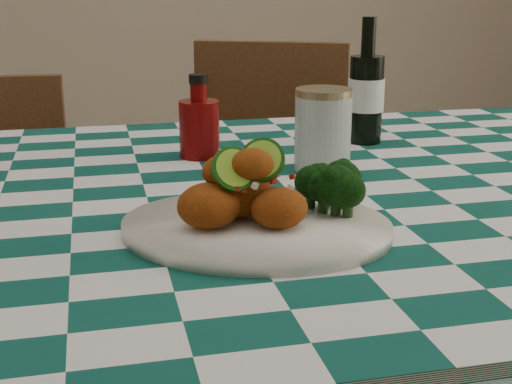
{
  "coord_description": "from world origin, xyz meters",
  "views": [
    {
      "loc": [
        -0.17,
        -0.98,
        1.09
      ],
      "look_at": [
        0.01,
        -0.19,
        0.84
      ],
      "focal_mm": 50.0,
      "sensor_mm": 36.0,
      "label": 1
    }
  ],
  "objects": [
    {
      "name": "plate",
      "position": [
        0.01,
        -0.19,
        0.8
      ],
      "size": [
        0.4,
        0.35,
        0.02
      ],
      "primitive_type": null,
      "rotation": [
        0.0,
        0.0,
        -0.35
      ],
      "color": "white",
      "rests_on": "dining_table"
    },
    {
      "name": "fried_chicken_pile",
      "position": [
        0.01,
        -0.19,
        0.85
      ],
      "size": [
        0.14,
        0.1,
        0.09
      ],
      "primitive_type": null,
      "color": "#8D3A0D",
      "rests_on": "plate"
    },
    {
      "name": "broccoli_side",
      "position": [
        0.11,
        -0.17,
        0.84
      ],
      "size": [
        0.08,
        0.08,
        0.06
      ],
      "primitive_type": null,
      "color": "black",
      "rests_on": "plate"
    },
    {
      "name": "ketchup_bottle",
      "position": [
        0.01,
        0.21,
        0.86
      ],
      "size": [
        0.09,
        0.09,
        0.14
      ],
      "primitive_type": null,
      "rotation": [
        0.0,
        0.0,
        -0.34
      ],
      "color": "#690505",
      "rests_on": "dining_table"
    },
    {
      "name": "mason_jar",
      "position": [
        0.19,
        0.09,
        0.85
      ],
      "size": [
        0.1,
        0.1,
        0.13
      ],
      "primitive_type": null,
      "rotation": [
        0.0,
        0.0,
        0.15
      ],
      "color": "#B2BCBA",
      "rests_on": "dining_table"
    },
    {
      "name": "beer_bottle",
      "position": [
        0.33,
        0.26,
        0.9
      ],
      "size": [
        0.07,
        0.07,
        0.23
      ],
      "primitive_type": null,
      "rotation": [
        0.0,
        0.0,
        0.03
      ],
      "color": "black",
      "rests_on": "dining_table"
    },
    {
      "name": "wooden_chair_right",
      "position": [
        0.23,
        0.73,
        0.46
      ],
      "size": [
        0.56,
        0.57,
        0.92
      ],
      "primitive_type": null,
      "rotation": [
        0.0,
        0.0,
        -0.42
      ],
      "color": "#472814",
      "rests_on": "ground"
    }
  ]
}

